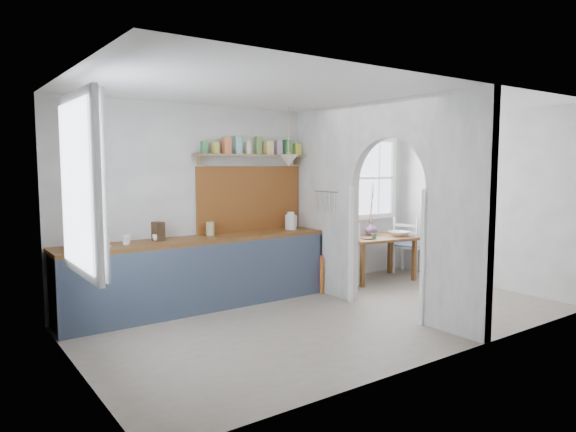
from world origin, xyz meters
TOP-DOWN VIEW (x-y plane):
  - floor at (0.00, 0.00)m, footprint 5.80×3.20m
  - ceiling at (0.00, 0.00)m, footprint 5.80×3.20m
  - walls at (0.00, 0.00)m, footprint 5.81×3.21m
  - partition at (0.70, 0.06)m, footprint 0.12×3.20m
  - kitchen_window at (-2.87, 0.00)m, footprint 0.10×1.16m
  - nook_window at (1.80, 1.56)m, footprint 1.76×0.10m
  - counter at (-1.13, 1.33)m, footprint 3.50×0.60m
  - sink at (-2.43, 1.30)m, footprint 0.40×0.40m
  - backsplash at (-0.20, 1.58)m, footprint 1.65×0.03m
  - shelf at (-0.21, 1.49)m, footprint 1.75×0.20m
  - pendant_lamp at (0.15, 1.15)m, footprint 0.26×0.26m
  - utensil_rail at (0.61, 0.90)m, footprint 0.02×0.50m
  - dining_table at (1.87, 1.14)m, footprint 1.20×0.90m
  - chair_left at (1.10, 1.14)m, footprint 0.56×0.56m
  - chair_right at (2.70, 1.21)m, footprint 0.56×0.56m
  - kettle at (0.31, 1.33)m, footprint 0.26×0.24m
  - mug_a at (-2.05, 1.30)m, footprint 0.13×0.13m
  - mug_b at (-1.65, 1.37)m, footprint 0.12×0.12m
  - knife_block at (-1.63, 1.38)m, footprint 0.13×0.16m
  - jar at (-0.90, 1.44)m, footprint 0.12×0.12m
  - towel_magenta at (0.58, 0.96)m, footprint 0.02×0.03m
  - towel_orange at (0.58, 0.94)m, footprint 0.02×0.03m
  - bowl at (2.22, 1.00)m, footprint 0.34×0.34m
  - table_cup at (1.66, 1.01)m, footprint 0.11×0.11m
  - plate at (1.58, 1.07)m, footprint 0.23×0.23m
  - vase at (1.92, 1.34)m, footprint 0.26×0.26m

SIDE VIEW (x-z plane):
  - floor at x=0.00m, z-range -0.01..0.01m
  - towel_orange at x=0.58m, z-range -0.03..0.53m
  - towel_magenta at x=0.58m, z-range 0.00..0.55m
  - dining_table at x=1.87m, z-range 0.00..0.69m
  - counter at x=-1.13m, z-range 0.01..0.91m
  - chair_left at x=1.10m, z-range 0.00..0.95m
  - chair_right at x=2.70m, z-range 0.00..0.95m
  - plate at x=1.58m, z-range 0.69..0.70m
  - bowl at x=2.22m, z-range 0.69..0.76m
  - table_cup at x=1.66m, z-range 0.69..0.77m
  - vase at x=1.92m, z-range 0.69..0.90m
  - sink at x=-2.43m, z-range 0.88..0.90m
  - mug_b at x=-1.65m, z-range 0.90..0.99m
  - mug_a at x=-2.05m, z-range 0.90..1.01m
  - jar at x=-0.90m, z-range 0.90..1.08m
  - knife_block at x=-1.63m, z-range 0.90..1.13m
  - kettle at x=0.31m, z-range 0.90..1.15m
  - walls at x=0.00m, z-range 0.00..2.60m
  - backsplash at x=-0.20m, z-range 0.90..1.80m
  - utensil_rail at x=0.61m, z-range 1.44..1.46m
  - partition at x=0.70m, z-range 0.15..2.75m
  - nook_window at x=1.80m, z-range 0.95..2.25m
  - kitchen_window at x=-2.87m, z-range 0.90..2.40m
  - pendant_lamp at x=0.15m, z-range 1.80..1.96m
  - shelf at x=-0.21m, z-range 1.91..2.12m
  - ceiling at x=0.00m, z-range 2.60..2.60m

